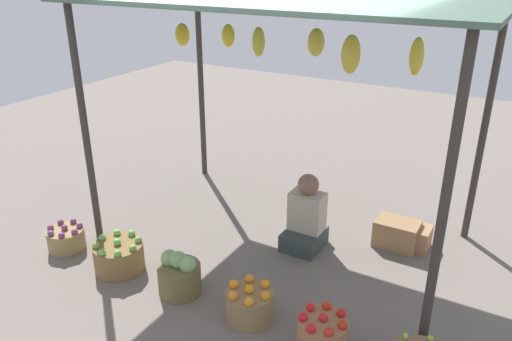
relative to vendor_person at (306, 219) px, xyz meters
The scene contains 10 objects.
ground_plane 0.42m from the vendor_person, behind, with size 14.00×14.00×0.00m, color slate.
market_stall_structure 1.93m from the vendor_person, 169.75° to the left, with size 3.64×2.21×2.40m.
vendor_person is the anchor object (origin of this frame).
basket_purple_onions 2.41m from the vendor_person, 148.54° to the right, with size 0.36×0.36×0.27m.
basket_green_apples 1.84m from the vendor_person, 136.69° to the right, with size 0.46×0.46×0.33m.
basket_cabbages 1.40m from the vendor_person, 116.29° to the right, with size 0.37×0.37×0.41m.
basket_oranges 1.26m from the vendor_person, 86.25° to the right, with size 0.39×0.39×0.32m.
basket_red_tomatoes 1.49m from the vendor_person, 60.28° to the right, with size 0.38×0.38×0.34m.
wooden_crate_near_vendor 1.06m from the vendor_person, 29.93° to the left, with size 0.42×0.27×0.23m, color #A47752.
wooden_crate_stacked_rear 0.94m from the vendor_person, 29.62° to the left, with size 0.43×0.29×0.28m, color #98714B.
Camera 1 is at (2.07, -4.13, 2.73)m, focal length 35.30 mm.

